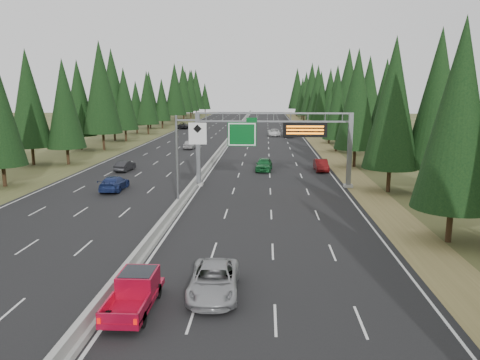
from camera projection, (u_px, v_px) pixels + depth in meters
The scene contains 19 objects.
road at pixel (229, 141), 94.29m from camera, with size 32.00×260.00×0.08m, color black.
shoulder_right at pixel (318, 142), 93.32m from camera, with size 3.60×260.00×0.06m, color olive.
shoulder_left at pixel (142, 141), 95.26m from camera, with size 3.60×260.00×0.06m, color #3C4520.
median_barrier at pixel (229, 139), 94.22m from camera, with size 0.70×260.00×0.85m.
sign_gantry at pixel (280, 138), 48.58m from camera, with size 16.75×0.98×7.80m.
hov_sign_pole at pixel (184, 155), 39.41m from camera, with size 2.80×0.50×8.00m.
tree_row_right at pixel (350, 94), 82.03m from camera, with size 11.85×238.56×18.94m.
tree_row_left at pixel (131, 93), 102.13m from camera, with size 11.66×241.65×18.94m.
silver_minivan at pixel (214, 280), 23.27m from camera, with size 2.41×5.22×1.45m, color #9A9A9E.
red_pickup at pixel (136, 289), 21.86m from camera, with size 1.78×4.98×1.62m.
car_ahead_green at pixel (264, 164), 59.29m from camera, with size 1.94×4.81×1.64m, color #16632D.
car_ahead_dkred at pixel (321, 165), 59.03m from camera, with size 1.56×4.46×1.47m, color #590C0D.
car_ahead_dkgrey at pixel (288, 134), 101.79m from camera, with size 2.09×5.15×1.49m, color black.
car_ahead_white at pixel (274, 133), 104.57m from camera, with size 2.58×5.60×1.56m, color white.
car_ahead_far at pixel (245, 123), 135.86m from camera, with size 1.58×3.93×1.34m, color black.
car_onc_near at pixel (125, 166), 59.07m from camera, with size 1.40×4.02×1.32m, color black.
car_onc_blue at pixel (114, 183), 47.59m from camera, with size 2.08×5.11×1.48m, color navy.
car_onc_white at pixel (190, 144), 81.76m from camera, with size 1.84×4.56×1.55m, color #BCBCBC.
car_onc_far at pixel (184, 126), 124.96m from camera, with size 2.63×5.71×1.59m, color black.
Camera 1 is at (7.50, -13.81, 10.11)m, focal length 35.00 mm.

